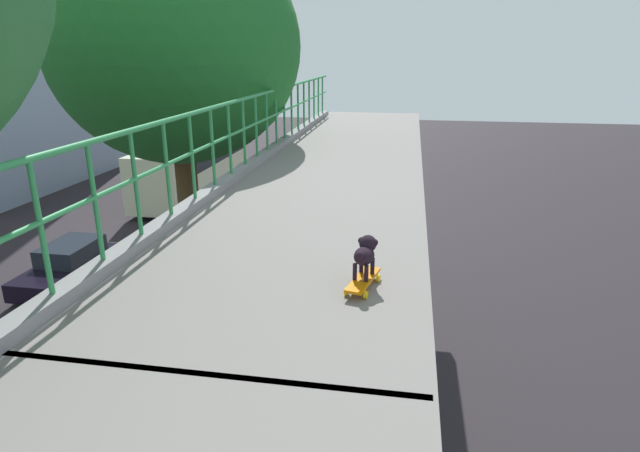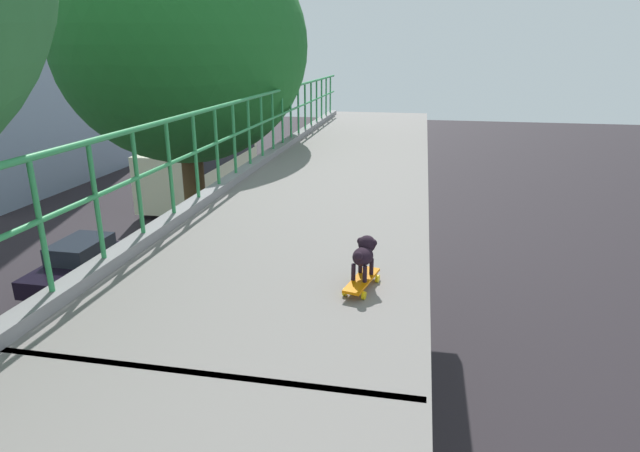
% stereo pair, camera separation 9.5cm
% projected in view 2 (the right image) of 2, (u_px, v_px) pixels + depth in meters
% --- Properties ---
extents(overpass_deck, '(2.96, 28.61, 0.51)m').
position_uv_depth(overpass_deck, '(211.00, 378.00, 3.60)').
color(overpass_deck, slate).
rests_on(overpass_deck, bridge_pier).
extents(green_railing, '(0.20, 27.18, 1.19)m').
position_uv_depth(green_railing, '(16.00, 293.00, 3.69)').
color(green_railing, gray).
rests_on(green_railing, overpass_deck).
extents(car_yellow_cab_fifth, '(1.87, 4.34, 1.65)m').
position_uv_depth(car_yellow_cab_fifth, '(119.00, 325.00, 13.93)').
color(car_yellow_cab_fifth, yellow).
rests_on(car_yellow_cab_fifth, ground).
extents(car_black_sixth, '(1.77, 4.09, 1.41)m').
position_uv_depth(car_black_sixth, '(78.00, 263.00, 18.12)').
color(car_black_sixth, black).
rests_on(car_black_sixth, ground).
extents(city_bus, '(2.77, 11.08, 3.03)m').
position_uv_depth(city_bus, '(205.00, 162.00, 29.20)').
color(city_bus, beige).
rests_on(city_bus, ground).
extents(roadside_tree_mid, '(5.29, 5.29, 10.25)m').
position_uv_depth(roadside_tree_mid, '(183.00, 48.00, 11.04)').
color(roadside_tree_mid, '#4F3A20').
rests_on(roadside_tree_mid, ground).
extents(toy_skateboard, '(0.28, 0.57, 0.09)m').
position_uv_depth(toy_skateboard, '(362.00, 281.00, 4.34)').
color(toy_skateboard, orange).
rests_on(toy_skateboard, overpass_deck).
extents(small_dog, '(0.21, 0.35, 0.34)m').
position_uv_depth(small_dog, '(364.00, 253.00, 4.33)').
color(small_dog, black).
rests_on(small_dog, toy_skateboard).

